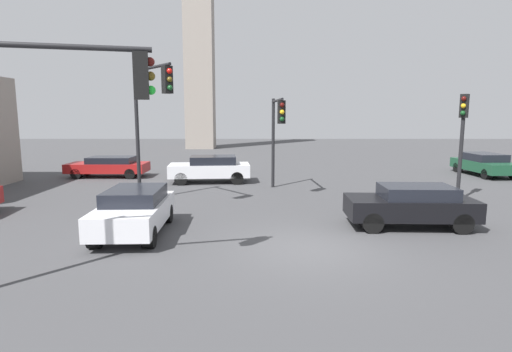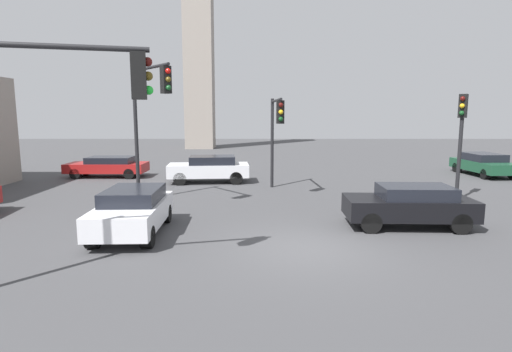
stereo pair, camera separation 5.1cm
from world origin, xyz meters
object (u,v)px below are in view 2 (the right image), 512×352
car_2 (134,210)px  traffic_light_1 (51,109)px  traffic_light_3 (150,105)px  car_5 (410,205)px  car_1 (485,164)px  car_0 (109,166)px  traffic_light_4 (277,124)px  car_4 (210,168)px  traffic_light_0 (462,127)px

car_2 → traffic_light_1: bearing=-7.7°
traffic_light_1 → traffic_light_3: bearing=76.2°
traffic_light_1 → car_5: traffic_light_1 is taller
traffic_light_1 → car_1: 25.07m
traffic_light_3 → car_0: bearing=170.9°
traffic_light_4 → car_4: bearing=-135.4°
car_4 → car_5: size_ratio=1.09×
car_1 → car_4: size_ratio=1.02×
car_1 → car_2: size_ratio=1.13×
traffic_light_0 → traffic_light_3: 13.19m
traffic_light_0 → car_1: traffic_light_0 is taller
traffic_light_0 → traffic_light_4: traffic_light_0 is taller
car_0 → car_5: 18.03m
traffic_light_4 → car_2: traffic_light_4 is taller
car_2 → car_4: car_4 is taller
traffic_light_3 → car_1: size_ratio=1.27×
car_4 → traffic_light_3: bearing=68.9°
car_2 → car_4: (1.29, 9.92, 0.04)m
car_2 → car_0: bearing=-158.8°
car_4 → traffic_light_1: bearing=78.2°
traffic_light_4 → car_4: traffic_light_4 is taller
car_2 → car_5: size_ratio=0.98×
car_0 → car_5: size_ratio=1.12×
traffic_light_1 → car_1: size_ratio=1.16×
traffic_light_1 → car_0: 16.90m
traffic_light_4 → car_5: traffic_light_4 is taller
traffic_light_4 → car_5: size_ratio=1.09×
traffic_light_1 → car_4: size_ratio=1.18×
car_2 → traffic_light_4: bearing=142.7°
traffic_light_0 → traffic_light_4: bearing=-66.2°
car_5 → traffic_light_3: bearing=-17.1°
traffic_light_3 → car_0: 9.84m
traffic_light_0 → car_1: size_ratio=0.99×
car_1 → traffic_light_4: bearing=-69.4°
car_2 → car_5: 9.06m
traffic_light_3 → car_0: size_ratio=1.26×
car_0 → car_1: bearing=-178.0°
car_1 → car_0: bearing=-91.4°
traffic_light_3 → traffic_light_4: traffic_light_3 is taller
traffic_light_1 → car_5: 10.98m
car_0 → car_2: 13.01m
car_1 → traffic_light_3: bearing=-68.2°
traffic_light_1 → car_2: size_ratio=1.31×
traffic_light_0 → car_2: (-12.70, -5.04, -2.48)m
traffic_light_4 → car_0: 11.51m
traffic_light_0 → traffic_light_1: 15.90m
traffic_light_3 → car_5: size_ratio=1.41×
traffic_light_3 → traffic_light_4: size_ratio=1.29×
traffic_light_1 → car_2: 5.03m
traffic_light_4 → car_2: size_ratio=1.11×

